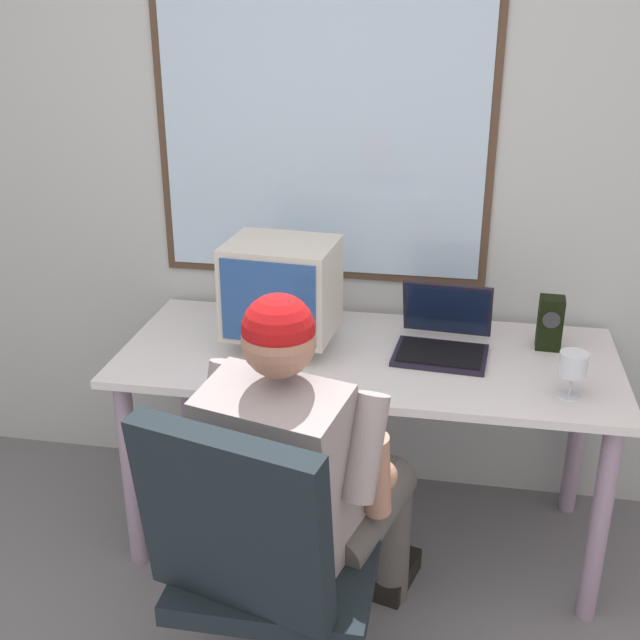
% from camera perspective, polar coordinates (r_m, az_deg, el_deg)
% --- Properties ---
extents(wall_rear, '(5.96, 0.08, 2.63)m').
position_cam_1_polar(wall_rear, '(3.01, 1.50, 11.15)').
color(wall_rear, '#B4BCBB').
rests_on(wall_rear, ground).
extents(desk, '(1.70, 0.74, 0.76)m').
position_cam_1_polar(desk, '(2.81, 3.37, -4.33)').
color(desk, '#98829B').
rests_on(desk, ground).
extents(office_chair, '(0.59, 0.63, 1.00)m').
position_cam_1_polar(office_chair, '(2.17, -4.35, -16.16)').
color(office_chair, black).
rests_on(office_chair, ground).
extents(person_seated, '(0.64, 0.87, 1.23)m').
position_cam_1_polar(person_seated, '(2.33, -1.09, -10.71)').
color(person_seated, '#4F4C49').
rests_on(person_seated, ground).
extents(crt_monitor, '(0.38, 0.33, 0.39)m').
position_cam_1_polar(crt_monitor, '(2.72, -2.76, 2.21)').
color(crt_monitor, beige).
rests_on(crt_monitor, desk).
extents(laptop, '(0.34, 0.34, 0.22)m').
position_cam_1_polar(laptop, '(2.80, 8.80, -0.97)').
color(laptop, black).
rests_on(laptop, desk).
extents(wine_glass, '(0.09, 0.09, 0.15)m').
position_cam_1_polar(wine_glass, '(2.55, 17.61, -3.17)').
color(wine_glass, silver).
rests_on(wine_glass, desk).
extents(desk_speaker, '(0.09, 0.09, 0.19)m').
position_cam_1_polar(desk_speaker, '(2.88, 16.09, -0.20)').
color(desk_speaker, black).
rests_on(desk_speaker, desk).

